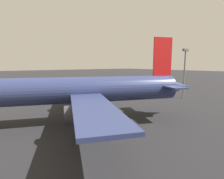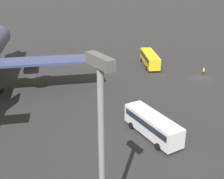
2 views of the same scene
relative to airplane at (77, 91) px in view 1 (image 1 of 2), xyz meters
name	(u,v)px [view 1 (image 1 of 2)]	position (x,y,z in m)	size (l,w,h in m)	color
ground_plane	(75,90)	(-18.74, -41.21, -6.54)	(600.00, 600.00, 0.00)	#232326
airplane	(77,91)	(0.00, 0.00, 0.00)	(49.20, 42.83, 17.39)	navy
shuttle_bus_near	(47,90)	(-5.40, -37.93, -4.62)	(11.40, 7.93, 3.19)	gold
shuttle_bus_far	(132,90)	(-30.88, -16.69, -4.59)	(10.45, 3.68, 3.26)	silver
baggage_tug	(137,85)	(-51.08, -34.26, -5.59)	(2.50, 1.81, 2.10)	white
worker_person	(70,88)	(-17.59, -43.67, -5.67)	(0.38, 0.38, 1.74)	#1E1E2D
cargo_cart_red	(133,85)	(-47.28, -32.91, -5.34)	(2.21, 1.95, 2.06)	#38383D
cargo_cart_yellow	(129,85)	(-44.49, -33.41, -5.34)	(2.21, 1.95, 2.06)	#38383D
cargo_cart_orange	(124,86)	(-41.69, -33.71, -5.34)	(2.21, 1.95, 2.06)	#38383D
cargo_cart_blue	(121,86)	(-38.89, -33.03, -5.34)	(2.21, 1.95, 2.06)	#38383D
cargo_cart_green	(116,87)	(-36.10, -33.38, -5.34)	(2.21, 1.95, 2.06)	#38383D
light_pole	(185,68)	(-41.45, -1.92, 3.86)	(2.80, 0.70, 16.86)	slate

